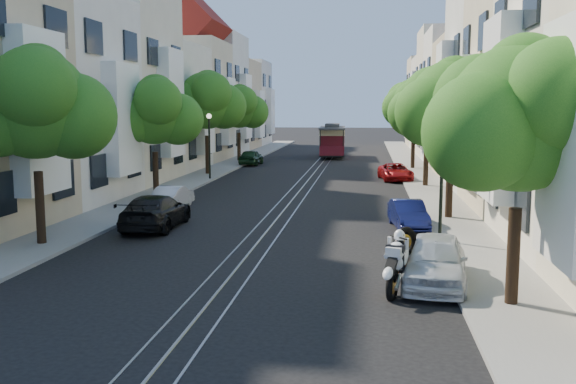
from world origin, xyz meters
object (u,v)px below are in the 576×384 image
(parked_car_e_near, at_px, (435,260))
(parked_car_w_mid, at_px, (173,197))
(tree_e_d, at_px, (415,105))
(parked_car_w_near, at_px, (155,212))
(tree_e_b, at_px, (454,106))
(lamp_west, at_px, (209,136))
(cable_car, at_px, (332,139))
(parked_car_e_far, at_px, (396,172))
(tree_w_d, at_px, (239,108))
(tree_w_a, at_px, (36,106))
(parked_car_w_far, at_px, (251,157))
(tree_e_c, at_px, (429,109))
(tree_w_b, at_px, (155,113))
(tree_w_c, at_px, (207,102))
(lamp_east, at_px, (442,162))
(sportbike_rider, at_px, (398,258))
(parked_car_e_mid, at_px, (408,214))
(tree_e_a, at_px, (523,121))

(parked_car_e_near, relative_size, parked_car_w_mid, 1.23)
(tree_e_d, relative_size, parked_car_w_near, 1.49)
(tree_e_b, height_order, lamp_west, tree_e_b)
(cable_car, bearing_deg, parked_car_e_far, -76.91)
(parked_car_e_near, bearing_deg, tree_w_d, 116.01)
(tree_w_a, height_order, parked_car_w_far, tree_w_a)
(tree_e_c, bearing_deg, tree_w_a, -128.66)
(cable_car, height_order, parked_car_e_far, cable_car)
(tree_e_c, distance_m, tree_w_b, 15.60)
(cable_car, height_order, parked_car_w_far, cable_car)
(cable_car, bearing_deg, lamp_west, -110.94)
(cable_car, bearing_deg, tree_w_a, -102.99)
(tree_e_b, bearing_deg, parked_car_w_far, 118.14)
(tree_w_c, xyz_separation_m, parked_car_w_far, (1.54, 8.05, -4.44))
(lamp_east, height_order, sportbike_rider, lamp_east)
(lamp_west, xyz_separation_m, parked_car_e_mid, (11.70, -15.13, -2.30))
(tree_e_c, relative_size, cable_car, 0.86)
(tree_e_c, bearing_deg, parked_car_e_near, -94.47)
(sportbike_rider, bearing_deg, tree_w_a, 176.28)
(tree_w_a, height_order, parked_car_w_mid, tree_w_a)
(tree_e_d, height_order, parked_car_e_far, tree_e_d)
(tree_e_d, xyz_separation_m, cable_car, (-6.76, 11.06, -3.17))
(tree_w_c, height_order, cable_car, tree_w_c)
(sportbike_rider, relative_size, parked_car_e_mid, 0.63)
(tree_e_b, height_order, parked_car_w_near, tree_e_b)
(tree_w_c, xyz_separation_m, parked_car_e_mid, (12.54, -18.10, -4.52))
(parked_car_w_near, bearing_deg, parked_car_e_near, 144.60)
(lamp_east, distance_m, cable_car, 38.50)
(tree_w_c, relative_size, parked_car_w_near, 1.54)
(tree_w_d, distance_m, parked_car_w_mid, 25.75)
(tree_w_c, bearing_deg, tree_w_d, 90.00)
(parked_car_e_mid, bearing_deg, tree_w_c, 117.59)
(tree_e_c, bearing_deg, tree_e_b, -90.00)
(tree_e_d, bearing_deg, tree_w_a, -116.41)
(parked_car_e_mid, bearing_deg, lamp_east, -79.70)
(tree_e_c, height_order, cable_car, tree_e_c)
(tree_w_b, height_order, parked_car_e_mid, tree_w_b)
(tree_e_c, xyz_separation_m, tree_w_a, (-14.40, -18.00, 0.13))
(tree_e_a, bearing_deg, tree_e_b, 90.00)
(parked_car_e_mid, height_order, parked_car_e_far, parked_car_e_far)
(tree_w_b, height_order, sportbike_rider, tree_w_b)
(sportbike_rider, bearing_deg, tree_e_d, 100.87)
(parked_car_e_far, bearing_deg, parked_car_w_near, -127.18)
(lamp_west, distance_m, parked_car_e_near, 26.24)
(parked_car_e_near, bearing_deg, parked_car_w_far, 115.22)
(sportbike_rider, bearing_deg, tree_e_a, -3.28)
(lamp_west, bearing_deg, sportbike_rider, -65.73)
(tree_e_d, relative_size, parked_car_e_far, 1.73)
(tree_e_b, bearing_deg, tree_w_b, 160.85)
(tree_w_c, distance_m, parked_car_w_near, 20.04)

